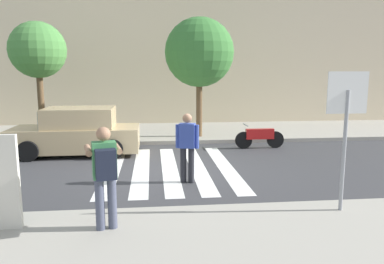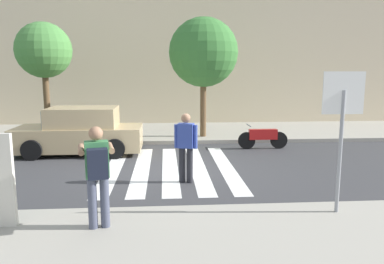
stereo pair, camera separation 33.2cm
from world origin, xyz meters
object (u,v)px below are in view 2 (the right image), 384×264
object	(u,v)px
photographer_with_backpack	(97,169)
parked_car_tan	(80,132)
stop_sign	(342,111)
street_tree_west	(44,51)
street_tree_center	(203,53)
pedestrian_crossing	(186,144)
motorcycle	(263,137)

from	to	relation	value
photographer_with_backpack	parked_car_tan	world-z (taller)	photographer_with_backpack
photographer_with_backpack	parked_car_tan	xyz separation A→B (m)	(-1.69, 6.45, -0.44)
stop_sign	photographer_with_backpack	xyz separation A→B (m)	(-4.30, -0.43, -0.87)
stop_sign	street_tree_west	bearing A→B (deg)	132.26
street_tree_center	photographer_with_backpack	bearing A→B (deg)	-106.92
stop_sign	street_tree_west	distance (m)	11.71
street_tree_west	pedestrian_crossing	bearing A→B (deg)	-49.87
parked_car_tan	motorcycle	distance (m)	6.27
parked_car_tan	stop_sign	bearing A→B (deg)	-45.10
parked_car_tan	street_tree_west	xyz separation A→B (m)	(-1.82, 2.58, 2.76)
stop_sign	parked_car_tan	xyz separation A→B (m)	(-6.00, 6.02, -1.31)
photographer_with_backpack	motorcycle	size ratio (longest dim) A/B	0.98
stop_sign	street_tree_west	size ratio (longest dim) A/B	0.59
pedestrian_crossing	street_tree_west	world-z (taller)	street_tree_west
street_tree_west	motorcycle	bearing A→B (deg)	-15.78
pedestrian_crossing	parked_car_tan	distance (m)	4.83
pedestrian_crossing	parked_car_tan	xyz separation A→B (m)	(-3.31, 3.51, -0.25)
photographer_with_backpack	pedestrian_crossing	distance (m)	3.36
photographer_with_backpack	street_tree_west	xyz separation A→B (m)	(-3.51, 9.03, 2.32)
street_tree_west	parked_car_tan	bearing A→B (deg)	-54.84
photographer_with_backpack	pedestrian_crossing	size ratio (longest dim) A/B	1.00
parked_car_tan	motorcycle	xyz separation A→B (m)	(6.26, 0.30, -0.31)
pedestrian_crossing	street_tree_center	bearing A→B (deg)	79.96
photographer_with_backpack	street_tree_center	world-z (taller)	street_tree_center
photographer_with_backpack	motorcycle	xyz separation A→B (m)	(4.56, 6.75, -0.75)
stop_sign	parked_car_tan	world-z (taller)	stop_sign
motorcycle	street_tree_center	bearing A→B (deg)	135.40
stop_sign	street_tree_center	distance (m)	8.50
parked_car_tan	street_tree_center	size ratio (longest dim) A/B	0.88
photographer_with_backpack	street_tree_center	xyz separation A→B (m)	(2.63, 8.65, 2.26)
parked_car_tan	photographer_with_backpack	bearing A→B (deg)	-75.28
motorcycle	street_tree_center	world-z (taller)	street_tree_center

